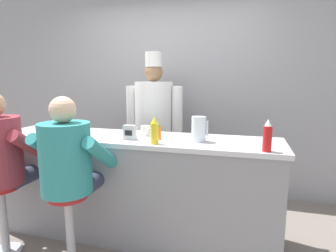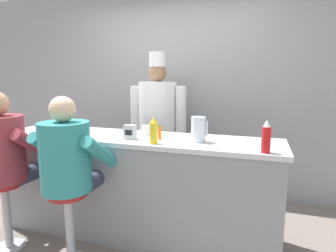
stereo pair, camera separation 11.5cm
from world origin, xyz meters
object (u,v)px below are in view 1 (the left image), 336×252
at_px(coffee_mug_white, 146,131).
at_px(diner_seated_teal, 69,162).
at_px(ketchup_bottle_red, 267,136).
at_px(coffee_mug_tan, 64,131).
at_px(mustard_bottle_yellow, 154,131).
at_px(napkin_dispenser_chrome, 130,132).
at_px(breakfast_plate, 75,137).
at_px(cook_in_whites_near, 154,121).
at_px(diner_seated_maroon, 0,155).
at_px(cereal_bowl, 8,132).
at_px(hot_sauce_bottle_orange, 159,133).
at_px(water_pitcher_clear, 199,129).

distance_m(coffee_mug_white, diner_seated_teal, 0.77).
distance_m(ketchup_bottle_red, coffee_mug_tan, 1.80).
distance_m(mustard_bottle_yellow, napkin_dispenser_chrome, 0.29).
bearing_deg(ketchup_bottle_red, coffee_mug_white, 162.98).
distance_m(breakfast_plate, cook_in_whites_near, 1.14).
xyz_separation_m(mustard_bottle_yellow, diner_seated_maroon, (-1.26, -0.32, -0.20)).
xyz_separation_m(coffee_mug_white, diner_seated_teal, (-0.41, -0.63, -0.16)).
height_order(cereal_bowl, napkin_dispenser_chrome, napkin_dispenser_chrome).
xyz_separation_m(ketchup_bottle_red, coffee_mug_tan, (-1.80, 0.11, -0.06)).
bearing_deg(diner_seated_teal, hot_sauce_bottle_orange, 40.53).
bearing_deg(mustard_bottle_yellow, cereal_bowl, 179.74).
relative_size(coffee_mug_white, diner_seated_maroon, 0.09).
distance_m(coffee_mug_white, diner_seated_maroon, 1.25).
distance_m(breakfast_plate, coffee_mug_white, 0.64).
bearing_deg(diner_seated_maroon, coffee_mug_tan, 51.30).
xyz_separation_m(breakfast_plate, diner_seated_maroon, (-0.51, -0.33, -0.11)).
xyz_separation_m(hot_sauce_bottle_orange, breakfast_plate, (-0.74, -0.17, -0.05)).
xyz_separation_m(mustard_bottle_yellow, diner_seated_teal, (-0.60, -0.32, -0.22)).
distance_m(hot_sauce_bottle_orange, cereal_bowl, 1.49).
distance_m(breakfast_plate, napkin_dispenser_chrome, 0.50).
height_order(coffee_mug_tan, cook_in_whites_near, cook_in_whites_near).
distance_m(diner_seated_maroon, cook_in_whites_near, 1.67).
xyz_separation_m(ketchup_bottle_red, cereal_bowl, (-2.37, 0.03, -0.09)).
bearing_deg(hot_sauce_bottle_orange, water_pitcher_clear, 1.78).
height_order(water_pitcher_clear, diner_seated_teal, diner_seated_teal).
bearing_deg(cereal_bowl, coffee_mug_tan, 8.85).
relative_size(water_pitcher_clear, coffee_mug_tan, 1.69).
bearing_deg(cereal_bowl, diner_seated_teal, -20.15).
bearing_deg(coffee_mug_white, water_pitcher_clear, -12.67).
height_order(cereal_bowl, diner_seated_teal, diner_seated_teal).
height_order(mustard_bottle_yellow, diner_seated_maroon, diner_seated_maroon).
bearing_deg(water_pitcher_clear, hot_sauce_bottle_orange, -178.22).
distance_m(ketchup_bottle_red, cereal_bowl, 2.37).
relative_size(breakfast_plate, cereal_bowl, 1.81).
relative_size(mustard_bottle_yellow, water_pitcher_clear, 1.05).
relative_size(cereal_bowl, diner_seated_maroon, 0.09).
xyz_separation_m(hot_sauce_bottle_orange, diner_seated_maroon, (-1.25, -0.50, -0.16)).
relative_size(ketchup_bottle_red, mustard_bottle_yellow, 1.07).
bearing_deg(diner_seated_teal, mustard_bottle_yellow, 28.36).
distance_m(mustard_bottle_yellow, coffee_mug_tan, 0.93).
bearing_deg(diner_seated_teal, coffee_mug_tan, 127.88).
relative_size(mustard_bottle_yellow, coffee_mug_white, 1.71).
height_order(coffee_mug_white, cook_in_whites_near, cook_in_whites_near).
bearing_deg(diner_seated_teal, diner_seated_maroon, 179.88).
xyz_separation_m(ketchup_bottle_red, diner_seated_teal, (-1.47, -0.30, -0.22)).
xyz_separation_m(coffee_mug_tan, diner_seated_teal, (0.33, -0.42, -0.16)).
distance_m(mustard_bottle_yellow, breakfast_plate, 0.76).
bearing_deg(cereal_bowl, coffee_mug_white, 12.88).
bearing_deg(coffee_mug_tan, diner_seated_teal, -52.12).
distance_m(water_pitcher_clear, breakfast_plate, 1.11).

